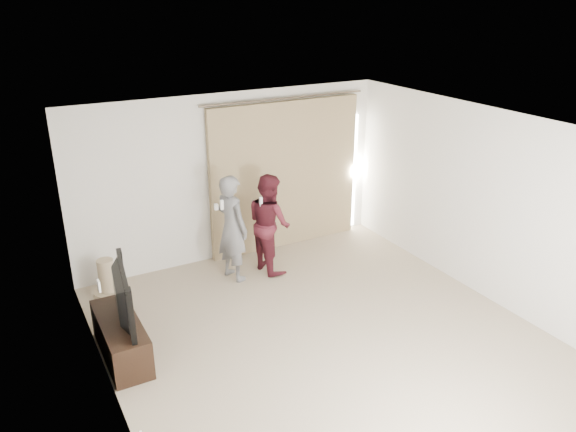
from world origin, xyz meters
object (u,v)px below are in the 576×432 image
object	(u,v)px
tv_console	(121,338)
tv	(115,296)
person_man	(232,228)
person_woman	(269,223)

from	to	relation	value
tv_console	tv	world-z (taller)	tv
tv_console	person_man	world-z (taller)	person_man
tv	tv_console	bearing A→B (deg)	0.00
person_man	person_woman	size ratio (longest dim) A/B	1.05
tv_console	person_woman	distance (m)	2.82
tv	person_man	size ratio (longest dim) A/B	0.71
tv	person_man	world-z (taller)	person_man
person_man	person_woman	bearing A→B (deg)	-0.00
person_man	tv_console	bearing A→B (deg)	-148.91
tv	person_woman	xyz separation A→B (m)	(2.52, 1.16, -0.04)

